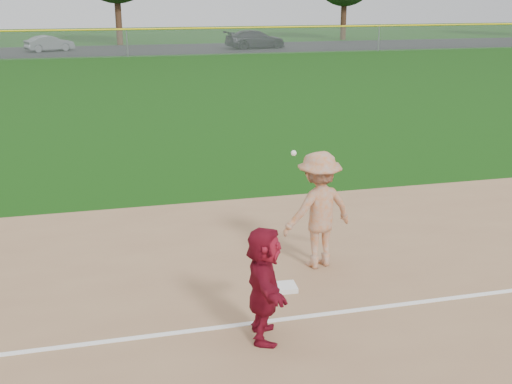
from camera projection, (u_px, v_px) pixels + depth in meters
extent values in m
plane|color=#13400C|center=(279.00, 296.00, 10.33)|extent=(160.00, 160.00, 0.00)
cube|color=white|center=(294.00, 318.00, 9.58)|extent=(60.00, 0.10, 0.01)
cube|color=black|center=(123.00, 50.00, 52.85)|extent=(120.00, 10.00, 0.01)
cube|color=white|center=(285.00, 287.00, 10.49)|extent=(0.38, 0.38, 0.08)
imported|color=maroon|center=(264.00, 284.00, 8.80)|extent=(0.75, 1.61, 1.66)
imported|color=slate|center=(49.00, 43.00, 51.56)|extent=(3.99, 2.70, 1.25)
imported|color=black|center=(255.00, 39.00, 54.09)|extent=(5.47, 2.94, 1.51)
imported|color=#9A9A9D|center=(318.00, 210.00, 11.15)|extent=(1.49, 1.08, 2.07)
sphere|color=white|center=(294.00, 153.00, 10.22)|extent=(0.09, 0.09, 0.09)
plane|color=#999EA0|center=(127.00, 43.00, 47.01)|extent=(110.00, 0.00, 110.00)
cylinder|color=yellow|center=(126.00, 29.00, 46.71)|extent=(110.00, 0.12, 0.12)
cylinder|color=gray|center=(127.00, 43.00, 47.01)|extent=(0.08, 0.08, 2.00)
cylinder|color=gray|center=(379.00, 38.00, 51.70)|extent=(0.08, 0.08, 2.00)
cylinder|color=#3B2415|center=(119.00, 21.00, 57.32)|extent=(0.56, 0.56, 4.10)
cylinder|color=#362113|center=(343.00, 21.00, 63.76)|extent=(0.56, 0.56, 3.64)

